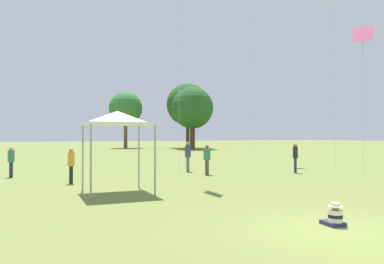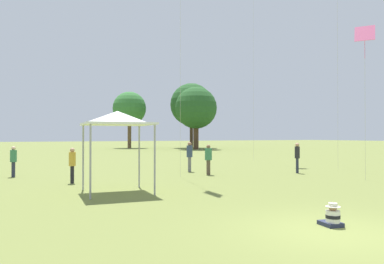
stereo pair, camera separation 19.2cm
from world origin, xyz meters
name	(u,v)px [view 1 (the left image)]	position (x,y,z in m)	size (l,w,h in m)	color
ground_plane	(335,232)	(0.00, 0.00, 0.00)	(300.00, 300.00, 0.00)	olive
seated_toddler	(335,216)	(0.47, 0.42, 0.24)	(0.50, 0.59, 0.58)	#282D47
person_standing_0	(188,154)	(3.68, 14.42, 1.10)	(0.45, 0.45, 1.84)	slate
person_standing_1	(295,154)	(8.93, 10.68, 1.10)	(0.33, 0.33, 1.80)	#282D42
person_standing_3	(11,159)	(-6.08, 16.14, 0.98)	(0.45, 0.45, 1.65)	#282D42
person_standing_4	(71,162)	(-3.73, 11.89, 1.00)	(0.39, 0.39, 1.65)	black
person_standing_5	(207,157)	(3.78, 12.27, 1.01)	(0.41, 0.41, 1.71)	brown
canopy_tent	(117,119)	(-2.67, 8.13, 2.87)	(2.80, 2.80, 3.17)	white
kite_0	(363,38)	(9.55, 6.54, 7.18)	(0.94, 1.04, 7.78)	pink
distant_tree_0	(192,108)	(22.13, 48.46, 6.82)	(6.93, 6.93, 10.34)	#473323
distant_tree_1	(188,105)	(24.93, 55.58, 8.04)	(7.86, 7.86, 12.00)	#473323
distant_tree_2	(126,108)	(14.29, 59.57, 7.21)	(6.05, 6.05, 10.28)	brown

